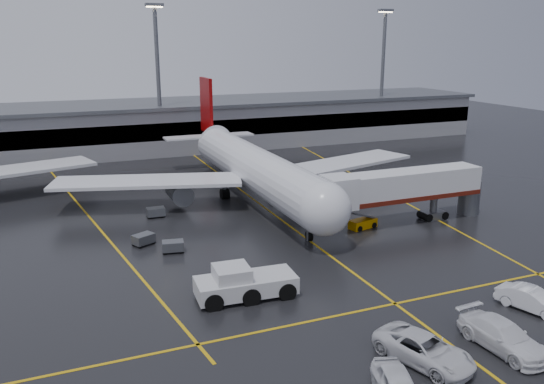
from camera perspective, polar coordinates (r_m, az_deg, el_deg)
name	(u,v)px	position (r m, az deg, el deg)	size (l,w,h in m)	color
ground	(282,220)	(61.77, 1.02, -2.94)	(220.00, 220.00, 0.00)	black
apron_line_centre	(282,220)	(61.77, 1.02, -2.93)	(0.25, 90.00, 0.02)	gold
apron_line_stop	(395,304)	(43.93, 12.64, -11.23)	(60.00, 0.25, 0.02)	gold
apron_line_left	(88,216)	(66.80, -18.52, -2.33)	(0.25, 70.00, 0.02)	gold
apron_line_right	(371,184)	(78.44, 10.25, 0.81)	(0.25, 70.00, 0.02)	gold
terminal	(181,124)	(105.48, -9.38, 6.95)	(122.00, 19.00, 8.60)	gray
light_mast_mid	(158,71)	(97.69, -11.75, 12.17)	(3.00, 1.20, 25.45)	#595B60
light_mast_right	(383,67)	(114.93, 11.41, 12.62)	(3.00, 1.20, 25.45)	#595B60
main_airliner	(252,166)	(69.34, -2.14, 2.71)	(48.80, 45.60, 14.10)	silver
jet_bridge	(404,189)	(61.32, 13.54, 0.32)	(19.90, 3.40, 6.05)	silver
pushback_tractor	(243,284)	(43.51, -3.02, -9.51)	(8.00, 3.80, 2.79)	silver
belt_loader	(363,223)	(59.94, 9.40, -3.23)	(3.37, 2.06, 2.00)	#C87F00
service_van_a	(424,349)	(36.80, 15.50, -15.44)	(2.97, 6.45, 1.79)	silver
service_van_b	(503,336)	(39.81, 22.82, -13.59)	(2.60, 6.39, 1.86)	white
service_van_c	(532,300)	(45.88, 25.37, -10.06)	(1.80, 5.17, 1.70)	white
baggage_cart_a	(173,246)	(53.26, -10.23, -5.53)	(2.20, 1.63, 1.12)	#595B60
baggage_cart_b	(143,239)	(55.68, -13.19, -4.76)	(2.37, 2.07, 1.12)	#595B60
baggage_cart_c	(156,212)	(64.03, -11.96, -2.02)	(2.04, 1.37, 1.12)	#595B60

